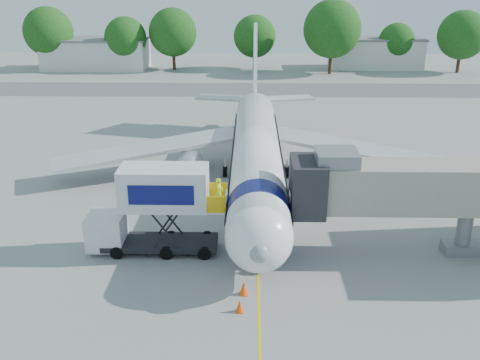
{
  "coord_description": "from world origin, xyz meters",
  "views": [
    {
      "loc": [
        -0.53,
        -36.3,
        16.16
      ],
      "look_at": [
        -1.16,
        -3.02,
        3.2
      ],
      "focal_mm": 40.0,
      "sensor_mm": 36.0,
      "label": 1
    }
  ],
  "objects_px": {
    "jet_bridge": "(394,188)",
    "catering_hiloader": "(154,210)",
    "aircraft": "(256,151)",
    "ground_tug": "(257,333)"
  },
  "relations": [
    {
      "from": "aircraft",
      "to": "ground_tug",
      "type": "distance_m",
      "value": 20.34
    },
    {
      "from": "aircraft",
      "to": "jet_bridge",
      "type": "relative_size",
      "value": 2.71
    },
    {
      "from": "catering_hiloader",
      "to": "aircraft",
      "type": "bearing_deg",
      "value": 60.6
    },
    {
      "from": "catering_hiloader",
      "to": "jet_bridge",
      "type": "bearing_deg",
      "value": 0.01
    },
    {
      "from": "aircraft",
      "to": "jet_bridge",
      "type": "bearing_deg",
      "value": -54.3
    },
    {
      "from": "aircraft",
      "to": "jet_bridge",
      "type": "xyz_separation_m",
      "value": [
        7.99,
        -11.12,
        1.39
      ]
    },
    {
      "from": "catering_hiloader",
      "to": "ground_tug",
      "type": "bearing_deg",
      "value": -56.01
    },
    {
      "from": "jet_bridge",
      "to": "catering_hiloader",
      "type": "bearing_deg",
      "value": -179.99
    },
    {
      "from": "aircraft",
      "to": "ground_tug",
      "type": "xyz_separation_m",
      "value": [
        -0.14,
        -20.22,
        -2.18
      ]
    },
    {
      "from": "aircraft",
      "to": "catering_hiloader",
      "type": "distance_m",
      "value": 12.77
    }
  ]
}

